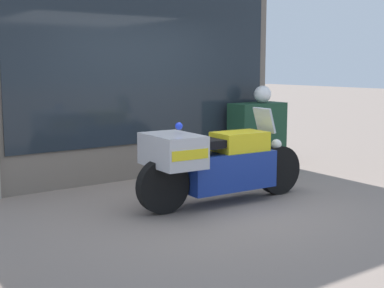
% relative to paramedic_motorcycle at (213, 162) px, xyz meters
% --- Properties ---
extents(ground_plane, '(60.00, 60.00, 0.00)m').
position_rel_paramedic_motorcycle_xyz_m(ground_plane, '(-0.07, 0.09, -0.55)').
color(ground_plane, gray).
extents(shop_building, '(5.42, 0.55, 4.01)m').
position_rel_paramedic_motorcycle_xyz_m(shop_building, '(-0.40, 2.09, 1.47)').
color(shop_building, '#6B6056').
rests_on(shop_building, ground).
extents(window_display, '(4.27, 0.30, 1.87)m').
position_rel_paramedic_motorcycle_xyz_m(window_display, '(0.21, 2.12, -0.10)').
color(window_display, slate).
rests_on(window_display, ground).
extents(paramedic_motorcycle, '(2.45, 0.82, 1.18)m').
position_rel_paramedic_motorcycle_xyz_m(paramedic_motorcycle, '(0.00, 0.00, 0.00)').
color(paramedic_motorcycle, black).
rests_on(paramedic_motorcycle, ground).
extents(utility_cabinet, '(0.97, 0.45, 1.10)m').
position_rel_paramedic_motorcycle_xyz_m(utility_cabinet, '(2.12, 1.51, 0.00)').
color(utility_cabinet, '#193D28').
rests_on(utility_cabinet, ground).
extents(white_helmet, '(0.29, 0.29, 0.29)m').
position_rel_paramedic_motorcycle_xyz_m(white_helmet, '(2.20, 1.48, 0.70)').
color(white_helmet, white).
rests_on(white_helmet, utility_cabinet).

